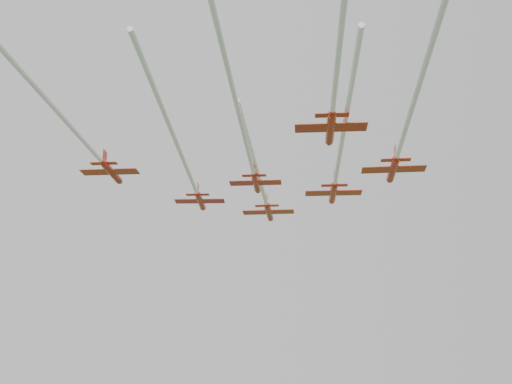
{
  "coord_description": "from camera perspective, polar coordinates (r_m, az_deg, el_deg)",
  "views": [
    {
      "loc": [
        -14.94,
        -100.28,
        25.83
      ],
      "look_at": [
        -3.35,
        -4.42,
        56.35
      ],
      "focal_mm": 45.0,
      "sensor_mm": 36.0,
      "label": 1
    }
  ],
  "objects": [
    {
      "name": "jet_row3_left",
      "position": [
        85.66,
        -15.71,
        5.13
      ],
      "size": [
        15.43,
        59.52,
        2.59
      ],
      "rotation": [
        0.0,
        0.0,
        -0.2
      ],
      "color": "red"
    },
    {
      "name": "jet_row2_left",
      "position": [
        95.78,
        -6.06,
        1.86
      ],
      "size": [
        12.93,
        59.76,
        2.54
      ],
      "rotation": [
        0.0,
        0.0,
        -0.15
      ],
      "color": "red"
    },
    {
      "name": "jet_row4_right",
      "position": [
        66.67,
        7.16,
        10.36
      ],
      "size": [
        14.29,
        56.26,
        2.63
      ],
      "rotation": [
        0.0,
        0.0,
        -0.19
      ],
      "color": "red"
    },
    {
      "name": "jet_row3_right",
      "position": [
        80.34,
        13.07,
        5.24
      ],
      "size": [
        16.02,
        56.27,
        2.69
      ],
      "rotation": [
        0.0,
        0.0,
        -0.22
      ],
      "color": "red"
    },
    {
      "name": "jet_lead",
      "position": [
        107.8,
        0.64,
        -0.05
      ],
      "size": [
        15.29,
        53.21,
        2.84
      ],
      "rotation": [
        0.0,
        0.0,
        -0.22
      ],
      "color": "red"
    },
    {
      "name": "jet_row2_right",
      "position": [
        94.22,
        7.29,
        2.36
      ],
      "size": [
        14.31,
        56.48,
        2.78
      ],
      "rotation": [
        0.0,
        0.0,
        -0.18
      ],
      "color": "red"
    },
    {
      "name": "jet_row3_mid",
      "position": [
        79.89,
        -1.02,
        4.92
      ],
      "size": [
        15.83,
        63.76,
        2.34
      ],
      "rotation": [
        0.0,
        0.0,
        -0.2
      ],
      "color": "red"
    }
  ]
}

